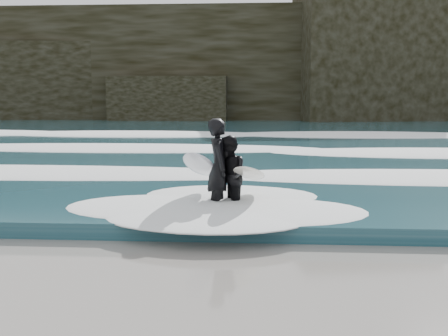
# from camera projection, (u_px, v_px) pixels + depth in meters

# --- Properties ---
(ground) EXTENTS (120.00, 120.00, 0.00)m
(ground) POSITION_uv_depth(u_px,v_px,m) (254.00, 313.00, 6.43)
(ground) COLOR #7B6A55
(ground) RESTS_ON ground
(sea) EXTENTS (90.00, 52.00, 0.30)m
(sea) POSITION_uv_depth(u_px,v_px,m) (262.00, 132.00, 35.09)
(sea) COLOR #1E4853
(sea) RESTS_ON ground
(headland) EXTENTS (70.00, 9.00, 10.00)m
(headland) POSITION_uv_depth(u_px,v_px,m) (263.00, 67.00, 51.27)
(headland) COLOR black
(headland) RESTS_ON ground
(foam_near) EXTENTS (60.00, 3.20, 0.20)m
(foam_near) POSITION_uv_depth(u_px,v_px,m) (260.00, 172.00, 15.28)
(foam_near) COLOR white
(foam_near) RESTS_ON sea
(foam_mid) EXTENTS (60.00, 4.00, 0.24)m
(foam_mid) POSITION_uv_depth(u_px,v_px,m) (261.00, 147.00, 22.20)
(foam_mid) COLOR white
(foam_mid) RESTS_ON sea
(foam_far) EXTENTS (60.00, 4.80, 0.30)m
(foam_far) POSITION_uv_depth(u_px,v_px,m) (262.00, 131.00, 31.10)
(foam_far) COLOR white
(foam_far) RESTS_ON sea
(surfer_left) EXTENTS (1.04, 2.18, 2.01)m
(surfer_left) POSITION_uv_depth(u_px,v_px,m) (216.00, 167.00, 11.49)
(surfer_left) COLOR black
(surfer_left) RESTS_ON ground
(surfer_right) EXTENTS (1.27, 2.18, 1.67)m
(surfer_right) POSITION_uv_depth(u_px,v_px,m) (232.00, 176.00, 11.40)
(surfer_right) COLOR black
(surfer_right) RESTS_ON ground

